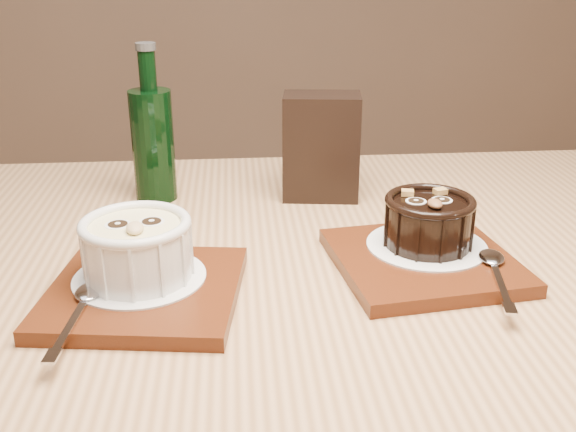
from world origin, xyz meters
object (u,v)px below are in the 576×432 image
(ramekin_white, at_px, (137,246))
(green_bottle, at_px, (153,141))
(condiment_stand, at_px, (321,147))
(tray_left, at_px, (145,292))
(ramekin_dark, at_px, (429,219))
(table, at_px, (285,343))
(tray_right, at_px, (423,261))

(ramekin_white, bearing_deg, green_bottle, 83.98)
(ramekin_white, distance_m, condiment_stand, 0.33)
(tray_left, bearing_deg, condiment_stand, 50.75)
(ramekin_dark, xyz_separation_m, green_bottle, (-0.31, 0.22, 0.03))
(table, height_order, ramekin_white, ramekin_white)
(tray_right, bearing_deg, green_bottle, 140.50)
(ramekin_dark, height_order, condiment_stand, condiment_stand)
(tray_right, distance_m, ramekin_dark, 0.05)
(ramekin_dark, distance_m, green_bottle, 0.38)
(ramekin_white, relative_size, ramekin_dark, 1.11)
(tray_right, distance_m, condiment_stand, 0.25)
(ramekin_white, distance_m, ramekin_dark, 0.31)
(tray_left, relative_size, tray_right, 1.00)
(ramekin_dark, bearing_deg, tray_left, -169.85)
(tray_left, bearing_deg, tray_right, 7.02)
(table, relative_size, tray_right, 6.79)
(ramekin_white, xyz_separation_m, green_bottle, (-0.00, 0.26, 0.03))
(ramekin_white, height_order, condiment_stand, condiment_stand)
(green_bottle, bearing_deg, condiment_stand, -4.71)
(table, bearing_deg, tray_left, -162.10)
(tray_left, bearing_deg, ramekin_dark, 10.78)
(table, bearing_deg, tray_right, -3.97)
(table, relative_size, green_bottle, 5.94)
(condiment_stand, bearing_deg, green_bottle, 175.29)
(tray_right, xyz_separation_m, ramekin_dark, (0.01, 0.02, 0.04))
(ramekin_white, xyz_separation_m, tray_right, (0.29, 0.02, -0.04))
(tray_left, distance_m, ramekin_white, 0.05)
(table, height_order, condiment_stand, condiment_stand)
(tray_right, relative_size, green_bottle, 0.87)
(ramekin_white, bearing_deg, tray_right, -2.44)
(tray_left, distance_m, condiment_stand, 0.34)
(tray_left, height_order, condiment_stand, condiment_stand)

